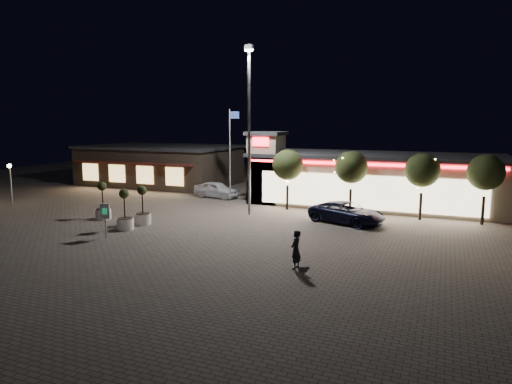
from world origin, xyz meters
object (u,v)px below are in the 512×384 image
at_px(white_sedan, 217,190).
at_px(planter_mid, 125,217).
at_px(pickup_truck, 347,213).
at_px(pedestrian, 296,250).
at_px(valet_sign, 105,214).
at_px(planter_left, 103,208).

bearing_deg(white_sedan, planter_mid, -169.48).
bearing_deg(planter_mid, pickup_truck, 29.76).
xyz_separation_m(pickup_truck, pedestrian, (-0.26, -10.75, 0.20)).
bearing_deg(pedestrian, planter_mid, -96.53).
bearing_deg(white_sedan, valet_sign, -168.49).
bearing_deg(planter_mid, pedestrian, -14.92).
relative_size(pedestrian, planter_left, 0.69).
relative_size(pickup_truck, white_sedan, 1.21).
relative_size(planter_left, valet_sign, 1.29).
height_order(pedestrian, planter_mid, planter_mid).
bearing_deg(white_sedan, planter_left, 173.40).
bearing_deg(valet_sign, pickup_truck, 37.30).
bearing_deg(pedestrian, planter_left, -100.04).
distance_m(pedestrian, planter_mid, 13.09).
distance_m(pedestrian, valet_sign, 12.39).
distance_m(white_sedan, valet_sign, 15.68).
relative_size(planter_mid, valet_sign, 1.28).
bearing_deg(pedestrian, valet_sign, -86.99).
relative_size(white_sedan, planter_left, 1.62).
relative_size(white_sedan, pedestrian, 2.35).
distance_m(planter_left, planter_mid, 4.08).
bearing_deg(planter_left, planter_mid, -29.75).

